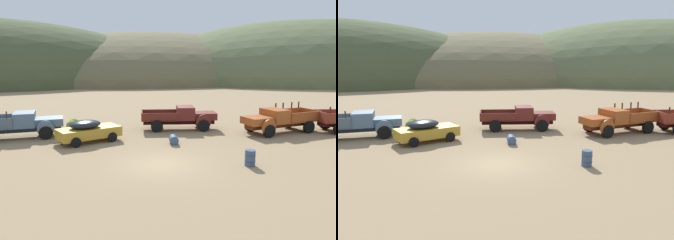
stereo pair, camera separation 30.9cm
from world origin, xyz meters
TOP-DOWN VIEW (x-y plane):
  - ground_plane at (0.00, 0.00)m, footprint 300.00×300.00m
  - hill_far_left at (17.37, 80.65)m, footprint 105.58×74.90m
  - hill_distant at (63.62, 67.62)m, footprint 106.70×75.89m
  - truck_chalk_blue at (-8.15, 8.77)m, footprint 6.60×2.69m
  - car_mustard at (-3.48, 6.22)m, footprint 4.79×3.22m
  - truck_oxblood at (4.14, 8.42)m, footprint 6.34×3.26m
  - truck_oxide_orange at (10.54, 5.21)m, footprint 6.56×3.13m
  - oil_drum_tipped at (1.93, 4.07)m, footprint 0.72×0.92m
  - oil_drum_spare at (4.59, -1.54)m, footprint 0.60×0.60m
  - bush_lone_scrub at (-4.68, 11.32)m, footprint 1.14×1.19m

SIDE VIEW (x-z plane):
  - ground_plane at x=0.00m, z-range 0.00..0.00m
  - hill_far_left at x=17.37m, z-range -12.98..12.98m
  - hill_distant at x=63.62m, z-range -16.30..16.30m
  - bush_lone_scrub at x=-4.68m, z-range -0.24..0.75m
  - oil_drum_tipped at x=1.93m, z-range 0.00..0.59m
  - oil_drum_spare at x=4.59m, z-range 0.00..0.88m
  - car_mustard at x=-3.48m, z-range 0.03..1.60m
  - truck_oxblood at x=4.14m, z-range 0.05..1.94m
  - truck_oxide_orange at x=10.54m, z-range -0.07..2.09m
  - truck_chalk_blue at x=-8.15m, z-range -0.07..2.09m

